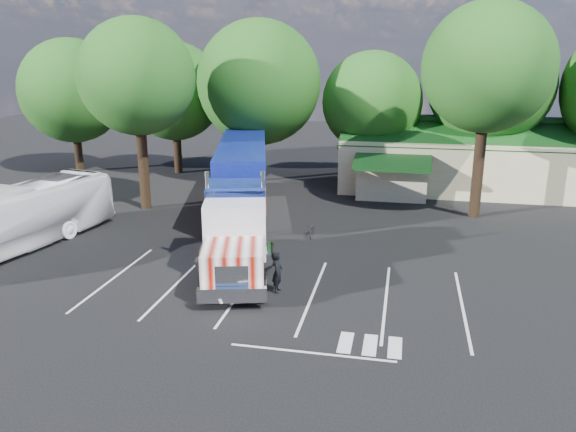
% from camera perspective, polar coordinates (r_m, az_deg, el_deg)
% --- Properties ---
extents(ground, '(120.00, 120.00, 0.00)m').
position_cam_1_polar(ground, '(31.22, -1.46, -3.08)').
color(ground, black).
rests_on(ground, ground).
extents(event_hall, '(24.20, 14.12, 5.55)m').
position_cam_1_polar(event_hall, '(47.67, 20.12, 5.42)').
color(event_hall, beige).
rests_on(event_hall, ground).
extents(tree_row_a, '(9.00, 9.00, 11.68)m').
position_cam_1_polar(tree_row_a, '(53.69, -21.09, 11.78)').
color(tree_row_a, black).
rests_on(tree_row_a, ground).
extents(tree_row_b, '(8.40, 8.40, 11.35)m').
position_cam_1_polar(tree_row_b, '(50.63, -11.47, 12.28)').
color(tree_row_b, black).
rests_on(tree_row_b, ground).
extents(tree_row_c, '(10.00, 10.00, 13.05)m').
position_cam_1_polar(tree_row_c, '(46.46, -2.97, 13.37)').
color(tree_row_c, black).
rests_on(tree_row_c, ground).
extents(tree_row_d, '(8.00, 8.00, 10.60)m').
position_cam_1_polar(tree_row_d, '(46.40, 8.52, 11.41)').
color(tree_row_d, black).
rests_on(tree_row_d, ground).
extents(tree_row_e, '(9.60, 9.60, 12.90)m').
position_cam_1_polar(tree_row_e, '(47.12, 19.89, 12.56)').
color(tree_row_e, black).
rests_on(tree_row_e, ground).
extents(tree_near_left, '(7.60, 7.60, 12.65)m').
position_cam_1_polar(tree_near_left, '(38.80, -15.10, 13.45)').
color(tree_near_left, black).
rests_on(tree_near_left, ground).
extents(tree_near_right, '(8.00, 8.00, 13.50)m').
position_cam_1_polar(tree_near_right, '(37.46, 19.64, 14.00)').
color(tree_near_right, black).
rests_on(tree_near_right, ground).
extents(semi_truck, '(8.67, 23.48, 4.93)m').
position_cam_1_polar(semi_truck, '(34.93, -4.74, 3.71)').
color(semi_truck, black).
rests_on(semi_truck, ground).
extents(woman, '(0.46, 0.70, 1.89)m').
position_cam_1_polar(woman, '(25.07, -1.07, -5.71)').
color(woman, black).
rests_on(woman, ground).
extents(bicycle, '(0.63, 1.56, 0.80)m').
position_cam_1_polar(bicycle, '(32.68, 2.45, -1.46)').
color(bicycle, black).
rests_on(bicycle, ground).
extents(tour_bus, '(5.32, 12.86, 3.49)m').
position_cam_1_polar(tour_bus, '(33.68, -26.01, -0.20)').
color(tour_bus, white).
rests_on(tour_bus, ground).
extents(silver_sedan, '(4.05, 2.50, 1.26)m').
position_cam_1_polar(silver_sedan, '(44.04, 18.34, 2.67)').
color(silver_sedan, '#9E9FA5').
rests_on(silver_sedan, ground).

